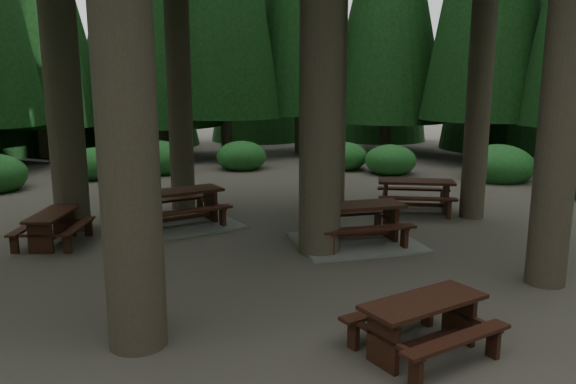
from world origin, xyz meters
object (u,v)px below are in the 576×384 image
object	(u,v)px
picnic_table_a	(356,230)
picnic_table_d	(416,191)
picnic_table_b	(52,223)
picnic_table_c	(180,213)
picnic_table_e	(423,318)

from	to	relation	value
picnic_table_a	picnic_table_d	xyz separation A→B (m)	(2.63, 2.33, 0.25)
picnic_table_a	picnic_table_b	size ratio (longest dim) A/B	1.37
picnic_table_d	picnic_table_c	bearing A→B (deg)	-158.44
picnic_table_c	picnic_table_b	bearing A→B (deg)	-179.69
picnic_table_e	picnic_table_a	bearing A→B (deg)	60.74
picnic_table_b	picnic_table_d	xyz separation A→B (m)	(8.87, 0.67, 0.10)
picnic_table_a	picnic_table_b	bearing A→B (deg)	165.41
picnic_table_a	picnic_table_b	xyz separation A→B (m)	(-6.23, 1.66, 0.15)
picnic_table_a	picnic_table_e	distance (m)	4.91
picnic_table_b	picnic_table_d	bearing A→B (deg)	-71.15
picnic_table_c	picnic_table_e	distance (m)	7.69
picnic_table_a	picnic_table_e	bearing A→B (deg)	-102.00
picnic_table_b	picnic_table_e	xyz separation A→B (m)	(5.19, -6.45, 0.03)
picnic_table_a	picnic_table_c	size ratio (longest dim) A/B	0.83
picnic_table_c	picnic_table_d	xyz separation A→B (m)	(6.15, -0.15, 0.25)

